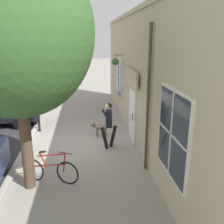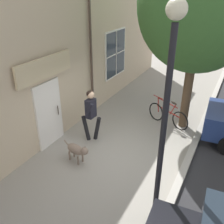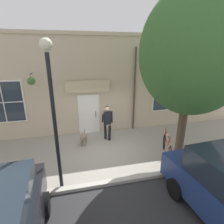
% 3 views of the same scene
% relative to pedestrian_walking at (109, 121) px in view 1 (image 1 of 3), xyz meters
% --- Properties ---
extents(ground_plane, '(90.00, 90.00, 0.00)m').
position_rel_pedestrian_walking_xyz_m(ground_plane, '(1.11, -0.24, -1.07)').
color(ground_plane, gray).
extents(storefront_facade, '(0.95, 18.00, 5.08)m').
position_rel_pedestrian_walking_xyz_m(storefront_facade, '(-1.23, -0.26, 1.48)').
color(storefront_facade, '#C6B293').
rests_on(storefront_facade, ground_plane).
extents(pedestrian_walking, '(0.65, 0.56, 1.76)m').
position_rel_pedestrian_walking_xyz_m(pedestrian_walking, '(0.00, 0.00, 0.00)').
color(pedestrian_walking, black).
rests_on(pedestrian_walking, ground_plane).
extents(dog_on_leash, '(1.01, 0.42, 0.65)m').
position_rel_pedestrian_walking_xyz_m(dog_on_leash, '(0.26, -1.21, -0.65)').
color(dog_on_leash, '#7F6B5B').
rests_on(dog_on_leash, ground_plane).
extents(street_tree_by_curb, '(3.79, 3.41, 6.24)m').
position_rel_pedestrian_walking_xyz_m(street_tree_by_curb, '(2.43, 2.42, 3.00)').
color(street_tree_by_curb, brown).
rests_on(street_tree_by_curb, ground_plane).
extents(leaning_bicycle, '(1.65, 0.65, 1.00)m').
position_rel_pedestrian_walking_xyz_m(leaning_bicycle, '(1.91, 2.17, -0.69)').
color(leaning_bicycle, black).
rests_on(leaning_bicycle, ground_plane).
extents(street_lamp, '(0.32, 0.32, 4.48)m').
position_rel_pedestrian_walking_xyz_m(street_lamp, '(2.91, -2.10, 1.90)').
color(street_lamp, black).
rests_on(street_lamp, ground_plane).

